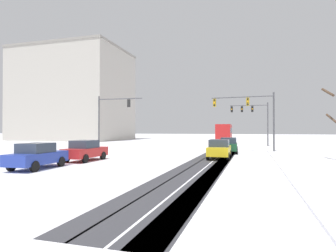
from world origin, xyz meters
TOP-DOWN VIEW (x-y plane):
  - wheel_track_left_lane at (5.64, 13.91)m, footprint 0.98×30.61m
  - wheel_track_right_lane at (5.45, 13.91)m, footprint 1.17×30.61m
  - wheel_track_center at (3.45, 13.91)m, footprint 0.89×30.61m
  - wheel_track_oncoming at (4.30, 13.91)m, footprint 0.95×30.61m
  - sidewalk_kerb_right at (11.41, 12.52)m, footprint 4.00×30.61m
  - traffic_signal_near_right at (7.63, 25.97)m, footprint 6.83×0.65m
  - traffic_signal_near_left at (-8.49, 23.88)m, footprint 5.62×0.47m
  - traffic_signal_far_right at (7.81, 37.74)m, footprint 5.58×0.50m
  - car_dark_green_lead at (5.40, 23.62)m, footprint 1.97×4.17m
  - car_yellow_cab_second at (5.10, 17.50)m, footprint 1.89×4.13m
  - car_red_third at (-4.81, 12.85)m, footprint 1.87×4.12m
  - car_blue_fourth at (-5.18, 8.08)m, footprint 1.98×4.17m
  - bus_oncoming at (2.78, 47.30)m, footprint 2.99×11.09m
  - office_building_far_left_block at (-33.00, 51.82)m, footprint 24.40×18.12m

SIDE VIEW (x-z plane):
  - wheel_track_left_lane at x=5.64m, z-range 0.00..0.01m
  - wheel_track_right_lane at x=5.45m, z-range 0.00..0.01m
  - wheel_track_center at x=3.45m, z-range 0.00..0.01m
  - wheel_track_oncoming at x=4.30m, z-range 0.00..0.01m
  - sidewalk_kerb_right at x=11.41m, z-range 0.00..0.12m
  - car_dark_green_lead at x=5.40m, z-range 0.01..1.63m
  - car_yellow_cab_second at x=5.10m, z-range 0.01..1.63m
  - car_red_third at x=-4.81m, z-range 0.01..1.63m
  - car_blue_fourth at x=-5.18m, z-range 0.01..1.63m
  - bus_oncoming at x=2.78m, z-range 0.30..3.68m
  - traffic_signal_near_left at x=-8.49m, z-range 1.15..7.65m
  - traffic_signal_near_right at x=7.63m, z-range 1.43..7.93m
  - traffic_signal_far_right at x=7.81m, z-range 1.53..8.03m
  - office_building_far_left_block at x=-33.00m, z-range 0.01..21.21m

